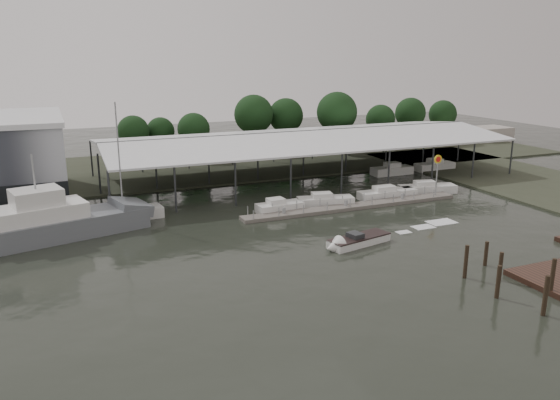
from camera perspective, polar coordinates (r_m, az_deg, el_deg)
name	(u,v)px	position (r m, az deg, el deg)	size (l,w,h in m)	color
ground	(268,252)	(50.45, -1.29, -5.49)	(200.00, 200.00, 0.00)	black
land_strip_far	(170,168)	(89.41, -11.41, 3.33)	(140.00, 30.00, 0.30)	#34382A
land_strip_east	(539,184)	(84.41, 25.48, 1.48)	(20.00, 60.00, 0.30)	#34382A
covered_boat_shed	(304,136)	(80.60, 2.49, 6.72)	(58.24, 24.00, 6.96)	silver
floating_dock	(353,206)	(65.33, 7.67, -0.66)	(28.00, 2.00, 1.40)	#635E58
shell_fuel_sign	(437,168)	(71.25, 16.12, 3.26)	(1.10, 0.18, 5.55)	#929597
distant_commercial_buildings	(453,134)	(118.17, 17.63, 6.55)	(22.00, 8.00, 4.00)	#9D948A
grey_trawler	(53,223)	(58.29, -22.64, -2.21)	(19.74, 9.41, 8.84)	#5A5F64
white_sailboat	(118,215)	(62.26, -16.61, -1.51)	(9.57, 3.36, 13.07)	silver
speedboat_underway	(354,242)	(52.55, 7.77, -4.33)	(18.09, 5.70, 2.00)	silver
moored_cruiser_0	(279,207)	(63.07, -0.08, -0.71)	(5.55, 2.51, 1.70)	silver
moored_cruiser_1	(325,201)	(65.91, 4.72, -0.07)	(7.05, 3.64, 1.70)	silver
moored_cruiser_2	(387,194)	(70.36, 11.10, 0.66)	(7.74, 2.43, 1.70)	silver
moored_cruiser_3	(427,188)	(74.36, 15.10, 1.19)	(7.79, 3.92, 1.70)	silver
mooring_pilings	(508,276)	(46.04, 22.69, -7.37)	(4.34, 9.17, 3.57)	black
horizon_tree_line	(307,117)	(102.99, 2.87, 8.62)	(68.36, 13.04, 11.16)	#302015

